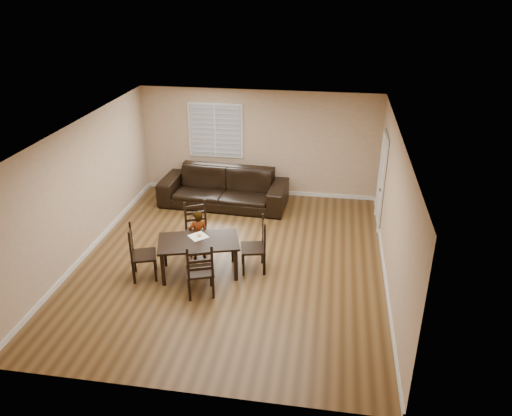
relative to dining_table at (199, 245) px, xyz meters
The scene contains 11 objects.
ground 0.95m from the dining_table, 44.39° to the left, with size 7.00×7.00×0.00m, color brown.
room 1.49m from the dining_table, 51.03° to the left, with size 6.04×7.04×2.72m.
dining_table is the anchor object (origin of this frame).
chair_near 0.98m from the dining_table, 107.75° to the left, with size 0.63×0.61×1.05m.
chair_far 0.82m from the dining_table, 73.19° to the right, with size 0.60×0.58×1.06m.
chair_left 1.17m from the dining_table, 163.35° to the right, with size 0.59×0.61×1.08m.
chair_right 1.17m from the dining_table, 15.85° to the left, with size 0.55×0.58×1.09m.
child 0.55m from the dining_table, 106.23° to the left, with size 0.38×0.25×1.05m, color gray.
napkin 0.19m from the dining_table, 106.23° to the left, with size 0.31×0.31×0.00m, color silver.
donut 0.20m from the dining_table, 99.89° to the left, with size 0.10×0.10×0.03m.
sofa 3.15m from the dining_table, 93.96° to the left, with size 3.08×1.21×0.90m, color black.
Camera 1 is at (1.84, -8.41, 5.23)m, focal length 35.00 mm.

